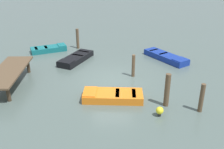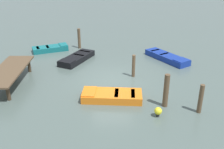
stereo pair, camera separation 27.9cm
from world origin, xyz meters
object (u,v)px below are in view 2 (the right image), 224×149
(marker_buoy, at_px, (158,111))
(mooring_piling_far_right, at_px, (79,38))
(rowboat_blue, at_px, (167,57))
(rowboat_orange, at_px, (112,96))
(rowboat_teal, at_px, (51,48))
(mooring_piling_far_left, at_px, (166,91))
(mooring_piling_mid_left, at_px, (201,99))
(mooring_piling_center, at_px, (134,66))
(rowboat_black, at_px, (77,58))
(dock_segment, at_px, (9,71))

(marker_buoy, bearing_deg, mooring_piling_far_right, 22.15)
(rowboat_blue, distance_m, mooring_piling_far_right, 7.42)
(rowboat_orange, relative_size, rowboat_teal, 1.10)
(mooring_piling_far_left, height_order, mooring_piling_mid_left, mooring_piling_far_left)
(mooring_piling_center, distance_m, marker_buoy, 4.65)
(mooring_piling_far_right, bearing_deg, marker_buoy, -157.85)
(rowboat_black, height_order, rowboat_orange, same)
(dock_segment, relative_size, mooring_piling_center, 3.32)
(rowboat_black, bearing_deg, mooring_piling_far_left, 65.16)
(dock_segment, height_order, rowboat_blue, dock_segment)
(dock_segment, bearing_deg, mooring_piling_mid_left, -107.28)
(rowboat_teal, bearing_deg, dock_segment, -121.68)
(rowboat_orange, relative_size, mooring_piling_far_left, 1.87)
(dock_segment, relative_size, mooring_piling_mid_left, 3.24)
(dock_segment, bearing_deg, mooring_piling_far_left, -106.55)
(rowboat_orange, distance_m, mooring_piling_far_left, 2.85)
(rowboat_orange, xyz_separation_m, mooring_piling_far_right, (8.90, 2.24, 0.61))
(dock_segment, distance_m, mooring_piling_far_left, 9.03)
(rowboat_black, relative_size, mooring_piling_far_left, 1.97)
(rowboat_teal, bearing_deg, rowboat_orange, -80.48)
(mooring_piling_center, relative_size, mooring_piling_far_right, 0.87)
(mooring_piling_far_right, distance_m, marker_buoy, 11.51)
(rowboat_teal, height_order, mooring_piling_mid_left, mooring_piling_mid_left)
(rowboat_blue, bearing_deg, mooring_piling_far_right, -145.97)
(rowboat_orange, bearing_deg, dock_segment, -13.38)
(marker_buoy, bearing_deg, rowboat_blue, -17.39)
(rowboat_orange, height_order, rowboat_blue, same)
(rowboat_blue, xyz_separation_m, mooring_piling_far_right, (3.21, 6.66, 0.61))
(rowboat_teal, bearing_deg, mooring_piling_far_right, -3.58)
(mooring_piling_mid_left, bearing_deg, dock_segment, 70.11)
(rowboat_teal, bearing_deg, rowboat_blue, -35.31)
(rowboat_blue, xyz_separation_m, mooring_piling_far_left, (-6.51, 1.77, 0.65))
(rowboat_orange, distance_m, mooring_piling_mid_left, 4.44)
(rowboat_teal, xyz_separation_m, marker_buoy, (-9.99, -6.65, 0.07))
(dock_segment, height_order, rowboat_orange, dock_segment)
(rowboat_black, height_order, rowboat_blue, same)
(marker_buoy, bearing_deg, mooring_piling_center, 6.97)
(rowboat_black, xyz_separation_m, rowboat_blue, (-0.14, -6.67, -0.00))
(dock_segment, relative_size, mooring_piling_far_left, 2.75)
(dock_segment, relative_size, rowboat_teal, 1.61)
(dock_segment, height_order, rowboat_black, dock_segment)
(dock_segment, relative_size, rowboat_blue, 1.28)
(marker_buoy, bearing_deg, dock_segment, 64.02)
(dock_segment, relative_size, mooring_piling_far_right, 2.88)
(rowboat_black, xyz_separation_m, rowboat_orange, (-5.82, -2.25, 0.00))
(rowboat_orange, bearing_deg, mooring_piling_far_right, -69.26)
(mooring_piling_mid_left, bearing_deg, mooring_piling_far_left, 66.11)
(mooring_piling_center, height_order, mooring_piling_far_right, mooring_piling_far_right)
(rowboat_black, distance_m, rowboat_blue, 6.67)
(dock_segment, xyz_separation_m, mooring_piling_center, (0.71, -7.41, -0.11))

